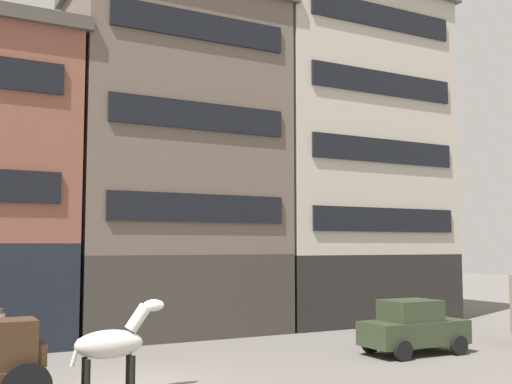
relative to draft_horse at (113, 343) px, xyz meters
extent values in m
cube|color=#38332D|center=(5.34, 9.80, 0.39)|extent=(8.80, 5.51, 3.32)
cube|color=#66564C|center=(5.34, 9.80, 7.52)|extent=(8.80, 5.51, 10.95)
cube|color=#47423D|center=(5.34, 9.80, 13.24)|extent=(9.30, 6.01, 0.50)
cube|color=black|center=(5.34, 6.99, 3.87)|extent=(7.39, 0.12, 1.10)
cube|color=black|center=(5.34, 6.99, 7.52)|extent=(7.39, 0.12, 1.10)
cube|color=black|center=(5.34, 6.99, 11.17)|extent=(7.39, 0.12, 1.10)
cube|color=black|center=(14.71, 9.80, 0.36)|extent=(9.65, 5.51, 3.25)
cube|color=#B7AD9E|center=(14.71, 9.80, 8.41)|extent=(9.65, 5.51, 12.86)
cube|color=black|center=(14.71, 6.99, 3.59)|extent=(8.10, 0.12, 1.10)
cube|color=black|center=(14.71, 6.99, 6.80)|extent=(8.10, 0.12, 1.10)
cube|color=black|center=(14.71, 6.99, 10.02)|extent=(8.10, 0.12, 1.10)
cube|color=black|center=(14.71, 6.99, 13.23)|extent=(8.10, 0.12, 1.10)
cube|color=#3D2819|center=(-1.85, -0.03, -0.09)|extent=(0.43, 1.05, 0.50)
cylinder|color=black|center=(-2.08, 0.69, -0.72)|extent=(1.10, 0.11, 1.10)
ellipsoid|color=beige|center=(-0.10, 0.00, -0.02)|extent=(1.72, 0.65, 0.70)
cylinder|color=beige|center=(0.62, -0.02, 0.58)|extent=(0.67, 0.34, 0.76)
ellipsoid|color=beige|center=(1.02, -0.03, 0.88)|extent=(0.57, 0.25, 0.30)
cylinder|color=beige|center=(-0.91, 0.02, -0.17)|extent=(0.27, 0.11, 0.65)
cylinder|color=black|center=(0.45, 0.17, -0.80)|extent=(0.14, 0.14, 0.95)
cylinder|color=black|center=(0.44, -0.19, -0.80)|extent=(0.14, 0.14, 0.95)
cylinder|color=black|center=(-0.65, 0.20, -0.80)|extent=(0.14, 0.14, 0.95)
cylinder|color=black|center=(-0.66, -0.16, -0.80)|extent=(0.14, 0.14, 0.95)
cube|color=#2D3823|center=(10.64, 0.88, -0.54)|extent=(3.74, 1.69, 0.80)
cube|color=#2D3823|center=(10.49, 0.89, 0.21)|extent=(1.83, 1.48, 0.70)
cube|color=silver|center=(11.34, 0.87, 0.08)|extent=(0.37, 1.32, 0.56)
cylinder|color=black|center=(11.86, 1.69, -0.94)|extent=(0.66, 0.20, 0.66)
cylinder|color=black|center=(11.82, 0.01, -0.94)|extent=(0.66, 0.20, 0.66)
cylinder|color=black|center=(9.46, 1.75, -0.94)|extent=(0.66, 0.20, 0.66)
cylinder|color=black|center=(9.42, 0.07, -0.94)|extent=(0.66, 0.20, 0.66)
cylinder|color=#38332D|center=(-1.95, 4.77, -0.85)|extent=(0.16, 0.16, 0.85)
cylinder|color=#38332D|center=(-2.05, 4.77, -0.11)|extent=(0.51, 0.51, 0.62)
sphere|color=tan|center=(-2.05, 4.77, 0.33)|extent=(0.22, 0.22, 0.22)
cylinder|color=#38332D|center=(-2.05, 4.77, 0.43)|extent=(0.28, 0.28, 0.02)
cylinder|color=#38332D|center=(-2.05, 4.77, 0.48)|extent=(0.18, 0.18, 0.09)
camera|label=1|loc=(-4.45, -15.55, 2.41)|focal=44.06mm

